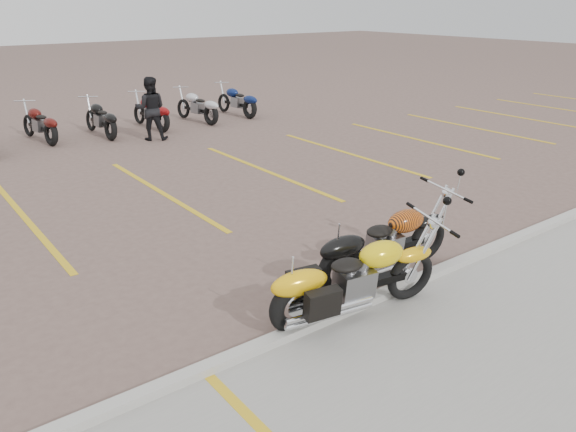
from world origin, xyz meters
The scene contains 8 objects.
ground centered at (0.00, 0.00, 0.00)m, with size 100.00×100.00×0.00m, color #705950.
concrete_apron centered at (0.00, -4.50, 0.01)m, with size 60.00×5.00×0.01m, color #9E9B93.
curb centered at (0.00, -2.00, 0.06)m, with size 60.00×0.18×0.12m, color #ADAAA3.
parking_stripes centered at (0.00, 4.00, 0.00)m, with size 38.00×5.50×0.01m, color gold, non-canonical shape.
yellow_cruiser centered at (-0.21, -2.05, 0.50)m, with size 2.44×0.57×1.01m.
flame_cruiser centered at (0.89, -1.51, 0.50)m, with size 2.45×0.39×1.01m.
person_b centered at (1.91, 8.66, 0.91)m, with size 0.88×0.69×1.81m, color black.
bg_bike_row centered at (-1.63, 10.17, 0.55)m, with size 15.71×2.06×1.10m.
Camera 1 is at (-4.65, -6.63, 3.83)m, focal length 35.00 mm.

